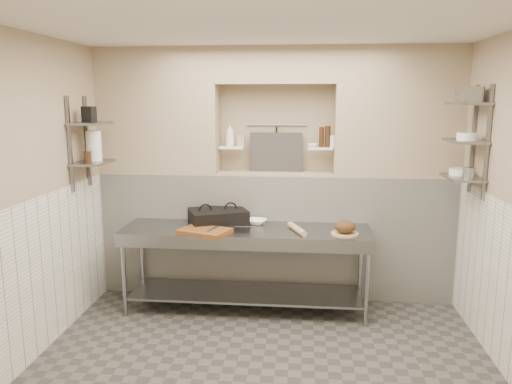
# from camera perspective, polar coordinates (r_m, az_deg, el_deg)

# --- Properties ---
(floor) EXTENTS (4.00, 3.90, 0.10)m
(floor) POSITION_cam_1_polar(r_m,az_deg,el_deg) (4.50, 0.67, -20.08)
(floor) COLOR #4B4743
(floor) RESTS_ON ground
(ceiling) EXTENTS (4.00, 3.90, 0.10)m
(ceiling) POSITION_cam_1_polar(r_m,az_deg,el_deg) (3.91, 0.76, 19.50)
(ceiling) COLOR silver
(ceiling) RESTS_ON ground
(wall_left) EXTENTS (0.10, 3.90, 2.80)m
(wall_left) POSITION_cam_1_polar(r_m,az_deg,el_deg) (4.61, -25.62, -1.02)
(wall_left) COLOR tan
(wall_left) RESTS_ON ground
(wall_back) EXTENTS (4.00, 0.10, 2.80)m
(wall_back) POSITION_cam_1_polar(r_m,az_deg,el_deg) (5.92, 2.38, 2.41)
(wall_back) COLOR tan
(wall_back) RESTS_ON ground
(wall_front) EXTENTS (4.00, 0.10, 2.80)m
(wall_front) POSITION_cam_1_polar(r_m,az_deg,el_deg) (2.06, -4.21, -13.67)
(wall_front) COLOR tan
(wall_front) RESTS_ON ground
(backwall_lower) EXTENTS (4.00, 0.40, 1.40)m
(backwall_lower) POSITION_cam_1_polar(r_m,az_deg,el_deg) (5.82, 2.18, -4.78)
(backwall_lower) COLOR white
(backwall_lower) RESTS_ON floor
(alcove_sill) EXTENTS (1.30, 0.40, 0.02)m
(alcove_sill) POSITION_cam_1_polar(r_m,az_deg,el_deg) (5.67, 2.23, 2.15)
(alcove_sill) COLOR tan
(alcove_sill) RESTS_ON backwall_lower
(backwall_pillar_left) EXTENTS (1.35, 0.40, 1.40)m
(backwall_pillar_left) POSITION_cam_1_polar(r_m,az_deg,el_deg) (5.84, -10.97, 9.01)
(backwall_pillar_left) COLOR tan
(backwall_pillar_left) RESTS_ON backwall_lower
(backwall_pillar_right) EXTENTS (1.35, 0.40, 1.40)m
(backwall_pillar_right) POSITION_cam_1_polar(r_m,az_deg,el_deg) (5.69, 15.89, 8.76)
(backwall_pillar_right) COLOR tan
(backwall_pillar_right) RESTS_ON backwall_lower
(backwall_header) EXTENTS (1.30, 0.40, 0.40)m
(backwall_header) POSITION_cam_1_polar(r_m,az_deg,el_deg) (5.62, 2.32, 14.24)
(backwall_header) COLOR tan
(backwall_header) RESTS_ON backwall_lower
(wainscot_left) EXTENTS (0.02, 3.90, 1.40)m
(wainscot_left) POSITION_cam_1_polar(r_m,az_deg,el_deg) (4.75, -24.30, -9.33)
(wainscot_left) COLOR white
(wainscot_left) RESTS_ON floor
(alcove_shelf_left) EXTENTS (0.28, 0.16, 0.02)m
(alcove_shelf_left) POSITION_cam_1_polar(r_m,az_deg,el_deg) (5.69, -2.80, 5.11)
(alcove_shelf_left) COLOR white
(alcove_shelf_left) RESTS_ON backwall_lower
(alcove_shelf_right) EXTENTS (0.28, 0.16, 0.02)m
(alcove_shelf_right) POSITION_cam_1_polar(r_m,az_deg,el_deg) (5.63, 7.36, 4.98)
(alcove_shelf_right) COLOR white
(alcove_shelf_right) RESTS_ON backwall_lower
(utensil_rail) EXTENTS (0.70, 0.02, 0.02)m
(utensil_rail) POSITION_cam_1_polar(r_m,az_deg,el_deg) (5.79, 2.37, 7.69)
(utensil_rail) COLOR gray
(utensil_rail) RESTS_ON wall_back
(hanging_steel) EXTENTS (0.02, 0.02, 0.30)m
(hanging_steel) POSITION_cam_1_polar(r_m,az_deg,el_deg) (5.78, 2.35, 6.00)
(hanging_steel) COLOR black
(hanging_steel) RESTS_ON utensil_rail
(splash_panel) EXTENTS (0.60, 0.08, 0.45)m
(splash_panel) POSITION_cam_1_polar(r_m,az_deg,el_deg) (5.74, 2.31, 4.57)
(splash_panel) COLOR #383330
(splash_panel) RESTS_ON alcove_sill
(shelf_rail_left_a) EXTENTS (0.03, 0.03, 0.95)m
(shelf_rail_left_a) POSITION_cam_1_polar(r_m,az_deg,el_deg) (5.62, -18.72, 5.52)
(shelf_rail_left_a) COLOR slate
(shelf_rail_left_a) RESTS_ON wall_left
(shelf_rail_left_b) EXTENTS (0.03, 0.03, 0.95)m
(shelf_rail_left_b) POSITION_cam_1_polar(r_m,az_deg,el_deg) (5.25, -20.50, 5.09)
(shelf_rail_left_b) COLOR slate
(shelf_rail_left_b) RESTS_ON wall_left
(wall_shelf_left_lower) EXTENTS (0.30, 0.50, 0.02)m
(wall_shelf_left_lower) POSITION_cam_1_polar(r_m,az_deg,el_deg) (5.40, -18.15, 3.23)
(wall_shelf_left_lower) COLOR slate
(wall_shelf_left_lower) RESTS_ON wall_left
(wall_shelf_left_upper) EXTENTS (0.30, 0.50, 0.03)m
(wall_shelf_left_upper) POSITION_cam_1_polar(r_m,az_deg,el_deg) (5.37, -18.40, 7.47)
(wall_shelf_left_upper) COLOR slate
(wall_shelf_left_upper) RESTS_ON wall_left
(shelf_rail_right_a) EXTENTS (0.03, 0.03, 1.05)m
(shelf_rail_right_a) POSITION_cam_1_polar(r_m,az_deg,el_deg) (5.37, 23.55, 5.53)
(shelf_rail_right_a) COLOR slate
(shelf_rail_right_a) RESTS_ON wall_right
(shelf_rail_right_b) EXTENTS (0.03, 0.03, 1.05)m
(shelf_rail_right_b) POSITION_cam_1_polar(r_m,az_deg,el_deg) (5.00, 24.94, 5.10)
(shelf_rail_right_b) COLOR slate
(shelf_rail_right_b) RESTS_ON wall_right
(wall_shelf_right_lower) EXTENTS (0.30, 0.50, 0.02)m
(wall_shelf_right_lower) POSITION_cam_1_polar(r_m,az_deg,el_deg) (5.18, 22.51, 1.54)
(wall_shelf_right_lower) COLOR slate
(wall_shelf_right_lower) RESTS_ON wall_right
(wall_shelf_right_mid) EXTENTS (0.30, 0.50, 0.02)m
(wall_shelf_right_mid) POSITION_cam_1_polar(r_m,az_deg,el_deg) (5.14, 22.79, 5.39)
(wall_shelf_right_mid) COLOR slate
(wall_shelf_right_mid) RESTS_ON wall_right
(wall_shelf_right_upper) EXTENTS (0.30, 0.50, 0.03)m
(wall_shelf_right_upper) POSITION_cam_1_polar(r_m,az_deg,el_deg) (5.13, 23.07, 9.28)
(wall_shelf_right_upper) COLOR slate
(wall_shelf_right_upper) RESTS_ON wall_right
(prep_table) EXTENTS (2.60, 0.70, 0.90)m
(prep_table) POSITION_cam_1_polar(r_m,az_deg,el_deg) (5.32, -1.19, -6.92)
(prep_table) COLOR gray
(prep_table) RESTS_ON floor
(panini_press) EXTENTS (0.72, 0.63, 0.16)m
(panini_press) POSITION_cam_1_polar(r_m,az_deg,el_deg) (5.44, -4.35, -2.85)
(panini_press) COLOR black
(panini_press) RESTS_ON prep_table
(cutting_board) EXTENTS (0.57, 0.49, 0.04)m
(cutting_board) POSITION_cam_1_polar(r_m,az_deg,el_deg) (5.10, -5.88, -4.48)
(cutting_board) COLOR brown
(cutting_board) RESTS_ON prep_table
(knife_blade) EXTENTS (0.28, 0.04, 0.01)m
(knife_blade) POSITION_cam_1_polar(r_m,az_deg,el_deg) (5.16, -1.38, -3.94)
(knife_blade) COLOR gray
(knife_blade) RESTS_ON cutting_board
(tongs) EXTENTS (0.09, 0.23, 0.02)m
(tongs) POSITION_cam_1_polar(r_m,az_deg,el_deg) (5.07, -4.96, -4.14)
(tongs) COLOR gray
(tongs) RESTS_ON cutting_board
(mixing_bowl) EXTENTS (0.26, 0.26, 0.05)m
(mixing_bowl) POSITION_cam_1_polar(r_m,az_deg,el_deg) (5.44, 0.08, -3.41)
(mixing_bowl) COLOR white
(mixing_bowl) RESTS_ON prep_table
(rolling_pin) EXTENTS (0.21, 0.40, 0.06)m
(rolling_pin) POSITION_cam_1_polar(r_m,az_deg,el_deg) (5.14, 4.71, -4.23)
(rolling_pin) COLOR tan
(rolling_pin) RESTS_ON prep_table
(bread_board) EXTENTS (0.27, 0.27, 0.02)m
(bread_board) POSITION_cam_1_polar(r_m,az_deg,el_deg) (5.12, 10.11, -4.70)
(bread_board) COLOR tan
(bread_board) RESTS_ON prep_table
(bread_loaf) EXTENTS (0.21, 0.21, 0.13)m
(bread_loaf) POSITION_cam_1_polar(r_m,az_deg,el_deg) (5.10, 10.14, -3.93)
(bread_loaf) COLOR #4C2D19
(bread_loaf) RESTS_ON bread_board
(bottle_soap) EXTENTS (0.11, 0.11, 0.26)m
(bottle_soap) POSITION_cam_1_polar(r_m,az_deg,el_deg) (5.68, -2.99, 6.54)
(bottle_soap) COLOR white
(bottle_soap) RESTS_ON alcove_shelf_left
(jar_alcove) EXTENTS (0.08, 0.08, 0.12)m
(jar_alcove) POSITION_cam_1_polar(r_m,az_deg,el_deg) (5.69, -1.74, 5.86)
(jar_alcove) COLOR tan
(jar_alcove) RESTS_ON alcove_shelf_left
(bowl_alcove) EXTENTS (0.15, 0.15, 0.04)m
(bowl_alcove) POSITION_cam_1_polar(r_m,az_deg,el_deg) (5.61, 6.49, 5.31)
(bowl_alcove) COLOR white
(bowl_alcove) RESTS_ON alcove_shelf_right
(condiment_a) EXTENTS (0.06, 0.06, 0.24)m
(condiment_a) POSITION_cam_1_polar(r_m,az_deg,el_deg) (5.61, 8.19, 6.29)
(condiment_a) COLOR black
(condiment_a) RESTS_ON alcove_shelf_right
(condiment_b) EXTENTS (0.06, 0.06, 0.23)m
(condiment_b) POSITION_cam_1_polar(r_m,az_deg,el_deg) (5.61, 7.50, 6.24)
(condiment_b) COLOR black
(condiment_b) RESTS_ON alcove_shelf_right
(condiment_c) EXTENTS (0.08, 0.08, 0.13)m
(condiment_c) POSITION_cam_1_polar(r_m,az_deg,el_deg) (5.63, 8.75, 5.74)
(condiment_c) COLOR white
(condiment_c) RESTS_ON alcove_shelf_right
(jug_left) EXTENTS (0.15, 0.15, 0.31)m
(jug_left) POSITION_cam_1_polar(r_m,az_deg,el_deg) (5.43, -18.04, 5.04)
(jug_left) COLOR white
(jug_left) RESTS_ON wall_shelf_left_lower
(jar_left) EXTENTS (0.08, 0.08, 0.12)m
(jar_left) POSITION_cam_1_polar(r_m,az_deg,el_deg) (5.28, -18.70, 3.82)
(jar_left) COLOR black
(jar_left) RESTS_ON wall_shelf_left_lower
(box_left_upper) EXTENTS (0.12, 0.12, 0.16)m
(box_left_upper) POSITION_cam_1_polar(r_m,az_deg,el_deg) (5.34, -18.55, 8.42)
(box_left_upper) COLOR black
(box_left_upper) RESTS_ON wall_shelf_left_upper
(bowl_right) EXTENTS (0.20, 0.20, 0.06)m
(bowl_right) POSITION_cam_1_polar(r_m,az_deg,el_deg) (5.26, 22.28, 2.15)
(bowl_right) COLOR white
(bowl_right) RESTS_ON wall_shelf_right_lower
(canister_right) EXTENTS (0.11, 0.11, 0.11)m
(canister_right) POSITION_cam_1_polar(r_m,az_deg,el_deg) (5.01, 23.14, 1.98)
(canister_right) COLOR gray
(canister_right) RESTS_ON wall_shelf_right_lower
(bowl_right_mid) EXTENTS (0.19, 0.19, 0.07)m
(bowl_right_mid) POSITION_cam_1_polar(r_m,az_deg,el_deg) (5.09, 23.01, 5.86)
(bowl_right_mid) COLOR white
(bowl_right_mid) RESTS_ON wall_shelf_right_mid
(basket_right) EXTENTS (0.20, 0.24, 0.14)m
(basket_right) POSITION_cam_1_polar(r_m,az_deg,el_deg) (5.11, 23.21, 10.20)
(basket_right) COLOR gray
(basket_right) RESTS_ON wall_shelf_right_upper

